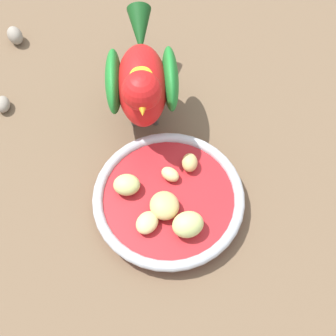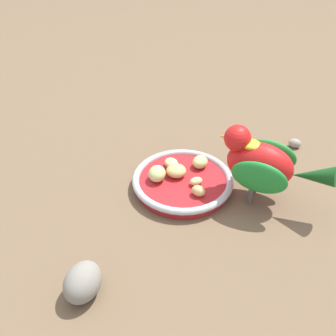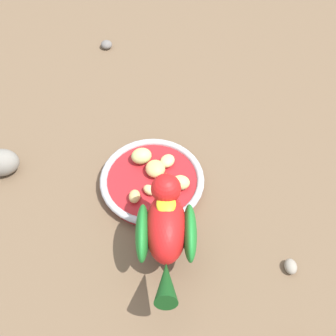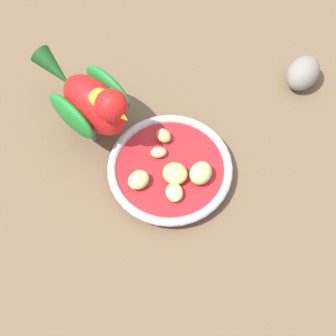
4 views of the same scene
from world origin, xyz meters
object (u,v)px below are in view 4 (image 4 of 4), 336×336
(apple_piece_1, at_px, (175,173))
(apple_piece_4, at_px, (159,152))
(parrot, at_px, (92,101))
(rock_large, at_px, (303,73))
(apple_piece_5, at_px, (174,192))
(apple_piece_2, at_px, (164,136))
(apple_piece_3, at_px, (139,180))
(apple_piece_0, at_px, (201,173))
(feeding_bowl, at_px, (170,170))

(apple_piece_1, height_order, apple_piece_4, apple_piece_1)
(apple_piece_4, relative_size, parrot, 0.13)
(apple_piece_4, relative_size, rock_large, 0.36)
(apple_piece_4, relative_size, apple_piece_5, 0.81)
(apple_piece_1, distance_m, apple_piece_2, 0.07)
(apple_piece_2, bearing_deg, apple_piece_4, -24.62)
(apple_piece_1, height_order, parrot, parrot)
(apple_piece_1, height_order, rock_large, rock_large)
(apple_piece_4, distance_m, rock_large, 0.28)
(apple_piece_4, xyz_separation_m, parrot, (-0.07, -0.09, 0.06))
(parrot, height_order, rock_large, parrot)
(apple_piece_3, xyz_separation_m, apple_piece_4, (-0.04, 0.04, -0.00))
(apple_piece_0, height_order, apple_piece_3, apple_piece_0)
(apple_piece_1, distance_m, apple_piece_5, 0.03)
(feeding_bowl, relative_size, apple_piece_1, 5.04)
(apple_piece_1, xyz_separation_m, apple_piece_2, (-0.07, -0.00, -0.00))
(feeding_bowl, distance_m, apple_piece_2, 0.05)
(apple_piece_0, relative_size, apple_piece_4, 1.54)
(apple_piece_2, bearing_deg, apple_piece_1, 3.27)
(feeding_bowl, bearing_deg, parrot, -134.92)
(feeding_bowl, xyz_separation_m, apple_piece_3, (0.02, -0.05, 0.02))
(apple_piece_0, distance_m, apple_piece_1, 0.04)
(apple_piece_1, bearing_deg, apple_piece_3, -90.04)
(apple_piece_1, relative_size, apple_piece_5, 1.24)
(apple_piece_0, xyz_separation_m, apple_piece_2, (-0.08, -0.04, -0.00))
(apple_piece_1, height_order, apple_piece_3, same)
(apple_piece_4, bearing_deg, apple_piece_1, 20.93)
(apple_piece_4, height_order, rock_large, rock_large)
(apple_piece_0, xyz_separation_m, apple_piece_4, (-0.05, -0.05, -0.01))
(apple_piece_5, bearing_deg, apple_piece_3, -121.01)
(apple_piece_0, distance_m, apple_piece_2, 0.09)
(apple_piece_0, distance_m, parrot, 0.19)
(apple_piece_2, distance_m, apple_piece_5, 0.10)
(apple_piece_0, bearing_deg, apple_piece_4, -133.23)
(apple_piece_5, height_order, parrot, parrot)
(apple_piece_2, relative_size, rock_large, 0.38)
(feeding_bowl, bearing_deg, apple_piece_0, 59.19)
(apple_piece_1, distance_m, apple_piece_3, 0.05)
(parrot, bearing_deg, apple_piece_2, 30.61)
(apple_piece_1, xyz_separation_m, rock_large, (-0.15, 0.25, -0.00))
(apple_piece_2, xyz_separation_m, parrot, (-0.05, -0.10, 0.05))
(apple_piece_5, distance_m, parrot, 0.18)
(apple_piece_3, bearing_deg, apple_piece_2, 143.59)
(parrot, bearing_deg, apple_piece_3, -11.65)
(feeding_bowl, distance_m, apple_piece_0, 0.05)
(apple_piece_5, height_order, rock_large, rock_large)
(apple_piece_5, xyz_separation_m, parrot, (-0.14, -0.10, 0.05))
(apple_piece_2, xyz_separation_m, apple_piece_3, (0.07, -0.05, 0.00))
(apple_piece_2, height_order, apple_piece_3, apple_piece_3)
(feeding_bowl, height_order, apple_piece_4, apple_piece_4)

